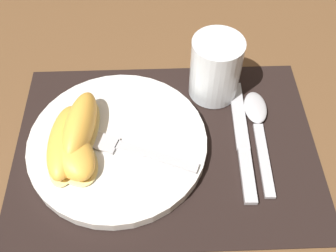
{
  "coord_description": "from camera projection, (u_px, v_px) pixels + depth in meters",
  "views": [
    {
      "loc": [
        -0.01,
        -0.31,
        0.47
      ],
      "look_at": [
        0.0,
        0.02,
        0.02
      ],
      "focal_mm": 42.0,
      "sensor_mm": 36.0,
      "label": 1
    }
  ],
  "objects": [
    {
      "name": "knife",
      "position": [
        242.0,
        140.0,
        0.56
      ],
      "size": [
        0.02,
        0.21,
        0.01
      ],
      "color": "#BCBCC1",
      "rests_on": "placemat"
    },
    {
      "name": "citrus_wedge_2",
      "position": [
        72.0,
        154.0,
        0.51
      ],
      "size": [
        0.09,
        0.11,
        0.03
      ],
      "color": "#F4DB84",
      "rests_on": "plate"
    },
    {
      "name": "spoon",
      "position": [
        257.0,
        120.0,
        0.58
      ],
      "size": [
        0.04,
        0.18,
        0.01
      ],
      "color": "#BCBCC1",
      "rests_on": "placemat"
    },
    {
      "name": "placemat",
      "position": [
        166.0,
        146.0,
        0.56
      ],
      "size": [
        0.43,
        0.31,
        0.0
      ],
      "color": "black",
      "rests_on": "ground_plane"
    },
    {
      "name": "juice_glass",
      "position": [
        215.0,
        71.0,
        0.58
      ],
      "size": [
        0.08,
        0.08,
        0.1
      ],
      "color": "silver",
      "rests_on": "placemat"
    },
    {
      "name": "fork",
      "position": [
        122.0,
        146.0,
        0.53
      ],
      "size": [
        0.18,
        0.09,
        0.0
      ],
      "color": "#BCBCC1",
      "rests_on": "plate"
    },
    {
      "name": "plate",
      "position": [
        118.0,
        146.0,
        0.55
      ],
      "size": [
        0.25,
        0.25,
        0.02
      ],
      "color": "white",
      "rests_on": "placemat"
    },
    {
      "name": "citrus_wedge_0",
      "position": [
        80.0,
        127.0,
        0.53
      ],
      "size": [
        0.06,
        0.12,
        0.04
      ],
      "color": "#F4DB84",
      "rests_on": "plate"
    },
    {
      "name": "citrus_wedge_1",
      "position": [
        66.0,
        142.0,
        0.52
      ],
      "size": [
        0.05,
        0.13,
        0.03
      ],
      "color": "#F4DB84",
      "rests_on": "plate"
    },
    {
      "name": "ground_plane",
      "position": [
        166.0,
        147.0,
        0.56
      ],
      "size": [
        3.0,
        3.0,
        0.0
      ],
      "primitive_type": "plane",
      "color": "brown"
    }
  ]
}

